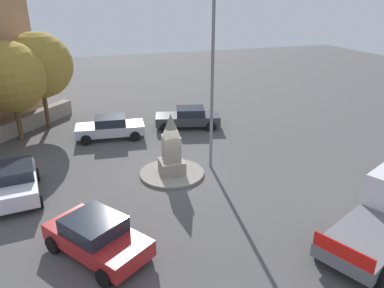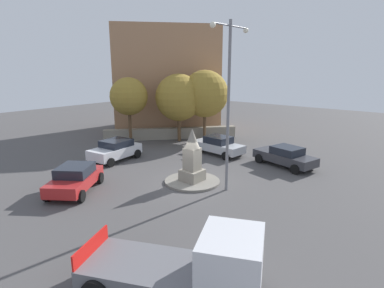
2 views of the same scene
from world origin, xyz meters
name	(u,v)px [view 1 (image 1 of 2)]	position (x,y,z in m)	size (l,w,h in m)	color
ground_plane	(172,174)	(0.00, 0.00, 0.00)	(80.00, 80.00, 0.00)	#4F4C4C
traffic_island	(172,173)	(0.00, 0.00, 0.07)	(3.27, 3.27, 0.14)	gray
monument	(171,147)	(0.00, 0.00, 1.53)	(1.19, 1.19, 3.12)	gray
streetlamp	(213,66)	(-0.27, 2.22, 5.38)	(3.33, 0.28, 8.98)	slate
car_white_passing	(15,181)	(-0.10, -7.28, 0.79)	(3.99, 2.40, 1.50)	silver
car_red_approaching	(96,236)	(5.09, -4.15, 0.75)	(4.25, 3.72, 1.45)	#B22323
car_silver_parked_left	(110,127)	(-6.11, -2.33, 0.74)	(2.26, 4.38, 1.45)	#B7BABF
car_dark_grey_parked_right	(188,117)	(-6.48, 2.98, 0.72)	(2.79, 4.63, 1.40)	#38383D
stone_boundary_wall	(0,133)	(-7.89, -8.92, 0.52)	(12.43, 0.70, 1.04)	gray
tree_mid_cluster	(10,77)	(-7.72, -7.74, 3.98)	(4.21, 4.21, 6.09)	brown
tree_far_corner	(39,65)	(-9.50, -6.16, 4.28)	(4.26, 4.26, 6.41)	brown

